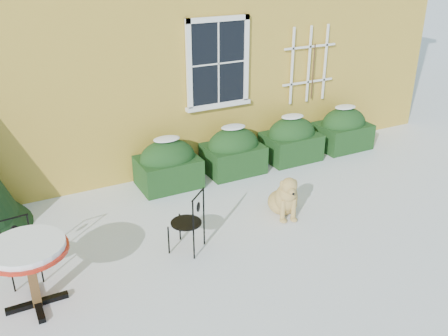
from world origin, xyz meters
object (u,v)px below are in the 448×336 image
dog (285,198)px  patio_chair_near (189,221)px  bistro_table (28,255)px  patio_chair_far (20,251)px

dog → patio_chair_near: bearing=-157.6°
dog → bistro_table: bearing=-157.2°
patio_chair_near → dog: size_ratio=1.14×
patio_chair_near → bistro_table: bearing=-36.2°
patio_chair_near → dog: bearing=143.2°
bistro_table → patio_chair_far: size_ratio=1.11×
bistro_table → dog: bistro_table is taller
patio_chair_near → patio_chair_far: patio_chair_near is taller
bistro_table → patio_chair_near: (2.10, 0.25, -0.26)m
patio_chair_far → dog: 3.88m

